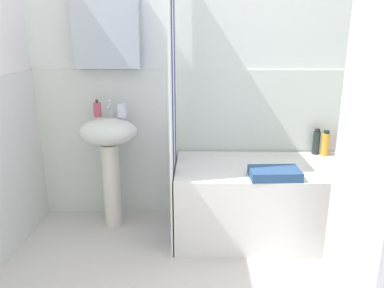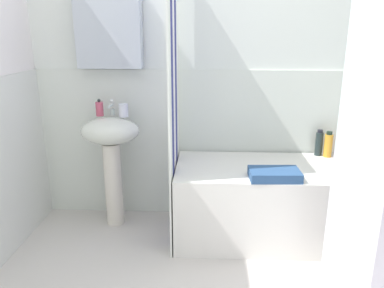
# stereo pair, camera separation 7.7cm
# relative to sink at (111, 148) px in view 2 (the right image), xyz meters

# --- Properties ---
(wall_back_tiled) EXTENTS (3.60, 0.18, 2.40)m
(wall_back_tiled) POSITION_rel_sink_xyz_m (0.87, 0.23, 0.51)
(wall_back_tiled) COLOR white
(wall_back_tiled) RESTS_ON ground_plane
(sink) EXTENTS (0.44, 0.34, 0.86)m
(sink) POSITION_rel_sink_xyz_m (0.00, 0.00, 0.00)
(sink) COLOR silver
(sink) RESTS_ON ground_plane
(faucet) EXTENTS (0.03, 0.12, 0.12)m
(faucet) POSITION_rel_sink_xyz_m (0.00, 0.08, 0.29)
(faucet) COLOR silver
(faucet) RESTS_ON sink
(soap_dispenser) EXTENTS (0.06, 0.06, 0.13)m
(soap_dispenser) POSITION_rel_sink_xyz_m (-0.09, 0.07, 0.29)
(soap_dispenser) COLOR #BE4B64
(soap_dispenser) RESTS_ON sink
(toothbrush_cup) EXTENTS (0.07, 0.07, 0.10)m
(toothbrush_cup) POSITION_rel_sink_xyz_m (0.10, 0.05, 0.28)
(toothbrush_cup) COLOR silver
(toothbrush_cup) RESTS_ON sink
(bathtub) EXTENTS (1.49, 0.66, 0.55)m
(bathtub) POSITION_rel_sink_xyz_m (1.26, -0.14, -0.36)
(bathtub) COLOR white
(bathtub) RESTS_ON ground_plane
(shower_curtain) EXTENTS (0.01, 0.66, 2.00)m
(shower_curtain) POSITION_rel_sink_xyz_m (0.50, -0.14, 0.37)
(shower_curtain) COLOR white
(shower_curtain) RESTS_ON ground_plane
(shampoo_bottle) EXTENTS (0.06, 0.06, 0.20)m
(shampoo_bottle) POSITION_rel_sink_xyz_m (1.90, 0.10, 0.01)
(shampoo_bottle) COLOR #267C57
(shampoo_bottle) RESTS_ON bathtub
(body_wash_bottle) EXTENTS (0.06, 0.06, 0.16)m
(body_wash_bottle) POSITION_rel_sink_xyz_m (1.78, 0.11, -0.01)
(body_wash_bottle) COLOR #CD4967
(body_wash_bottle) RESTS_ON bathtub
(conditioner_bottle) EXTENTS (0.06, 0.06, 0.20)m
(conditioner_bottle) POSITION_rel_sink_xyz_m (1.66, 0.11, 0.01)
(conditioner_bottle) COLOR gold
(conditioner_bottle) RESTS_ON bathtub
(lotion_bottle) EXTENTS (0.06, 0.06, 0.20)m
(lotion_bottle) POSITION_rel_sink_xyz_m (1.60, 0.14, 0.02)
(lotion_bottle) COLOR #242F2F
(lotion_bottle) RESTS_ON bathtub
(towel_folded) EXTENTS (0.34, 0.21, 0.06)m
(towel_folded) POSITION_rel_sink_xyz_m (1.17, -0.37, -0.05)
(towel_folded) COLOR #2E5080
(towel_folded) RESTS_ON bathtub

